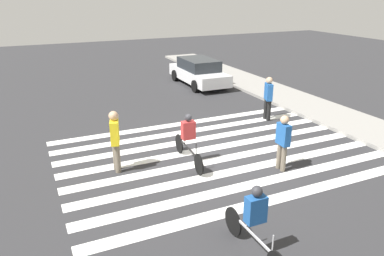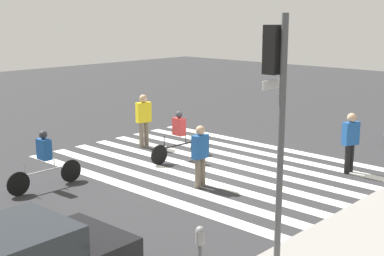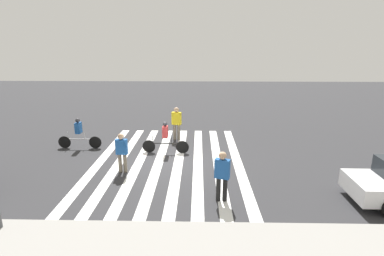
# 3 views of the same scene
# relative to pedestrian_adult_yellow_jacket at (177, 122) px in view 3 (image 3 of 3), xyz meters

# --- Properties ---
(ground_plane) EXTENTS (60.00, 60.00, 0.00)m
(ground_plane) POSITION_rel_pedestrian_adult_yellow_jacket_xyz_m (0.14, 3.25, -1.04)
(ground_plane) COLOR #2D2D30
(sidewalk_curb) EXTENTS (36.00, 2.50, 0.14)m
(sidewalk_curb) POSITION_rel_pedestrian_adult_yellow_jacket_xyz_m (0.14, 9.50, -0.97)
(sidewalk_curb) COLOR gray
(sidewalk_curb) RESTS_ON ground_plane
(crosswalk_stripes) EXTENTS (6.69, 10.00, 0.01)m
(crosswalk_stripes) POSITION_rel_pedestrian_adult_yellow_jacket_xyz_m (0.14, 3.25, -1.04)
(crosswalk_stripes) COLOR white
(crosswalk_stripes) RESTS_ON ground_plane
(pedestrian_adult_yellow_jacket) EXTENTS (0.56, 0.36, 1.85)m
(pedestrian_adult_yellow_jacket) POSITION_rel_pedestrian_adult_yellow_jacket_xyz_m (0.00, 0.00, 0.00)
(pedestrian_adult_yellow_jacket) COLOR #6B6051
(pedestrian_adult_yellow_jacket) RESTS_ON ground_plane
(pedestrian_child_with_backpack) EXTENTS (0.54, 0.38, 1.79)m
(pedestrian_child_with_backpack) POSITION_rel_pedestrian_adult_yellow_jacket_xyz_m (-2.02, 6.74, -0.04)
(pedestrian_child_with_backpack) COLOR black
(pedestrian_child_with_backpack) RESTS_ON ground_plane
(pedestrian_adult_tall_backpack) EXTENTS (0.48, 0.25, 1.69)m
(pedestrian_adult_tall_backpack) POSITION_rel_pedestrian_adult_yellow_jacket_xyz_m (1.95, 4.45, -0.09)
(pedestrian_adult_tall_backpack) COLOR #6B6051
(pedestrian_adult_tall_backpack) RESTS_ON ground_plane
(cyclist_mid_street) EXTENTS (2.30, 0.41, 1.59)m
(cyclist_mid_street) POSITION_rel_pedestrian_adult_yellow_jacket_xyz_m (0.40, 2.13, -0.18)
(cyclist_mid_street) COLOR black
(cyclist_mid_street) RESTS_ON ground_plane
(cyclist_near_curb) EXTENTS (2.23, 0.40, 1.59)m
(cyclist_near_curb) POSITION_rel_pedestrian_adult_yellow_jacket_xyz_m (4.88, 1.55, -0.18)
(cyclist_near_curb) COLOR black
(cyclist_near_curb) RESTS_ON ground_plane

